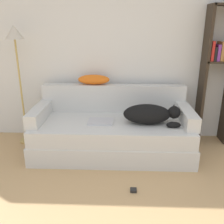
{
  "coord_description": "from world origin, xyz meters",
  "views": [
    {
      "loc": [
        0.05,
        -0.82,
        1.59
      ],
      "look_at": [
        -0.06,
        2.02,
        0.59
      ],
      "focal_mm": 40.0,
      "sensor_mm": 36.0,
      "label": 1
    }
  ],
  "objects_px": {
    "throw_pillow": "(94,80)",
    "bookshelf": "(218,69)",
    "laptop": "(101,121)",
    "dog": "(150,114)",
    "floor_lamp": "(16,48)",
    "couch": "(112,137)",
    "power_adapter": "(133,190)"
  },
  "relations": [
    {
      "from": "throw_pillow",
      "to": "bookshelf",
      "type": "height_order",
      "value": "bookshelf"
    },
    {
      "from": "laptop",
      "to": "bookshelf",
      "type": "xyz_separation_m",
      "value": [
        1.52,
        0.45,
        0.58
      ]
    },
    {
      "from": "dog",
      "to": "throw_pillow",
      "type": "relative_size",
      "value": 1.61
    },
    {
      "from": "bookshelf",
      "to": "floor_lamp",
      "type": "distance_m",
      "value": 2.63
    },
    {
      "from": "couch",
      "to": "laptop",
      "type": "bearing_deg",
      "value": -159.21
    },
    {
      "from": "throw_pillow",
      "to": "power_adapter",
      "type": "bearing_deg",
      "value": -67.19
    },
    {
      "from": "couch",
      "to": "power_adapter",
      "type": "distance_m",
      "value": 0.88
    },
    {
      "from": "laptop",
      "to": "floor_lamp",
      "type": "xyz_separation_m",
      "value": [
        -1.09,
        0.32,
        0.86
      ]
    },
    {
      "from": "laptop",
      "to": "bookshelf",
      "type": "distance_m",
      "value": 1.69
    },
    {
      "from": "dog",
      "to": "bookshelf",
      "type": "xyz_separation_m",
      "value": [
        0.91,
        0.47,
        0.47
      ]
    },
    {
      "from": "bookshelf",
      "to": "floor_lamp",
      "type": "relative_size",
      "value": 1.16
    },
    {
      "from": "dog",
      "to": "floor_lamp",
      "type": "xyz_separation_m",
      "value": [
        -1.69,
        0.34,
        0.75
      ]
    },
    {
      "from": "power_adapter",
      "to": "laptop",
      "type": "bearing_deg",
      "value": 116.9
    },
    {
      "from": "couch",
      "to": "bookshelf",
      "type": "relative_size",
      "value": 1.09
    },
    {
      "from": "floor_lamp",
      "to": "throw_pillow",
      "type": "bearing_deg",
      "value": 7.79
    },
    {
      "from": "dog",
      "to": "laptop",
      "type": "relative_size",
      "value": 2.21
    },
    {
      "from": "laptop",
      "to": "bookshelf",
      "type": "height_order",
      "value": "bookshelf"
    },
    {
      "from": "dog",
      "to": "floor_lamp",
      "type": "distance_m",
      "value": 1.88
    },
    {
      "from": "floor_lamp",
      "to": "power_adapter",
      "type": "bearing_deg",
      "value": -36.3
    },
    {
      "from": "couch",
      "to": "throw_pillow",
      "type": "bearing_deg",
      "value": 123.88
    },
    {
      "from": "couch",
      "to": "power_adapter",
      "type": "bearing_deg",
      "value": -73.39
    },
    {
      "from": "bookshelf",
      "to": "laptop",
      "type": "bearing_deg",
      "value": -163.29
    },
    {
      "from": "throw_pillow",
      "to": "floor_lamp",
      "type": "relative_size",
      "value": 0.27
    },
    {
      "from": "dog",
      "to": "bookshelf",
      "type": "relative_size",
      "value": 0.38
    },
    {
      "from": "throw_pillow",
      "to": "floor_lamp",
      "type": "height_order",
      "value": "floor_lamp"
    },
    {
      "from": "laptop",
      "to": "power_adapter",
      "type": "relative_size",
      "value": 4.85
    },
    {
      "from": "bookshelf",
      "to": "dog",
      "type": "bearing_deg",
      "value": -152.63
    },
    {
      "from": "couch",
      "to": "bookshelf",
      "type": "bearing_deg",
      "value": 16.27
    },
    {
      "from": "bookshelf",
      "to": "throw_pillow",
      "type": "bearing_deg",
      "value": -179.97
    },
    {
      "from": "throw_pillow",
      "to": "floor_lamp",
      "type": "xyz_separation_m",
      "value": [
        -0.97,
        -0.13,
        0.43
      ]
    },
    {
      "from": "laptop",
      "to": "floor_lamp",
      "type": "bearing_deg",
      "value": 164.49
    },
    {
      "from": "laptop",
      "to": "throw_pillow",
      "type": "height_order",
      "value": "throw_pillow"
    }
  ]
}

